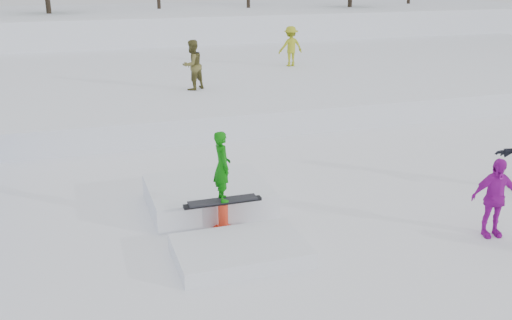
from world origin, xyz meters
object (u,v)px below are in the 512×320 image
object	(u,v)px
walker_ygreen	(291,46)
spectator_purple	(494,198)
walker_olive	(192,65)
jib_rail_feature	(216,206)

from	to	relation	value
walker_ygreen	spectator_purple	bearing A→B (deg)	78.27
walker_olive	jib_rail_feature	size ratio (longest dim) A/B	0.41
walker_ygreen	spectator_purple	world-z (taller)	walker_ygreen
walker_olive	spectator_purple	bearing A→B (deg)	73.89
jib_rail_feature	spectator_purple	bearing A→B (deg)	-25.75
spectator_purple	jib_rail_feature	xyz separation A→B (m)	(-5.03, 2.42, -0.51)
walker_ygreen	jib_rail_feature	xyz separation A→B (m)	(-6.96, -13.43, -1.39)
spectator_purple	jib_rail_feature	world-z (taller)	jib_rail_feature
jib_rail_feature	walker_ygreen	bearing A→B (deg)	62.59
walker_ygreen	jib_rail_feature	world-z (taller)	walker_ygreen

